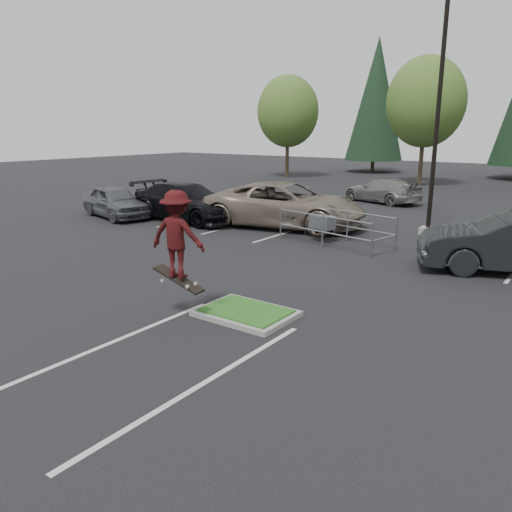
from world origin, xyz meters
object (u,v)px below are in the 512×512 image
Objects in this scene: conif_a at (376,99)px; car_l_black at (186,202)px; decid_b at (426,105)px; cart_corral at (325,223)px; car_far_silver at (383,190)px; decid_a at (288,114)px; skateboarder at (177,235)px; car_l_grey at (115,202)px; light_pole at (437,122)px; car_l_tan at (284,205)px.

conif_a is 2.10× the size of car_l_black.
decid_b is at bearing -5.84° from car_l_black.
car_far_silver reaches higher than cart_corral.
decid_a is 35.48m from skateboarder.
decid_a is 27.42m from cart_corral.
car_l_grey reaches higher than car_far_silver.
decid_a is (-18.51, 18.03, 1.02)m from light_pole.
light_pole is at bearing -81.38° from car_l_tan.
car_far_silver is (1.36, -10.79, -5.32)m from decid_b.
conif_a is 33.60m from car_l_grey.
car_l_black is 3.79m from car_l_grey.
decid_a is at bearing 136.62° from cart_corral.
car_l_black reaches higher than car_l_grey.
car_l_black is at bearing 94.49° from car_l_tan.
car_l_tan is 1.16× the size of car_l_black.
car_l_tan reaches higher than cart_corral.
decid_a reaches higher than skateboarder.
decid_b is 23.02m from car_l_black.
skateboarder reaches higher than cart_corral.
skateboarder is 0.46× the size of car_far_silver.
decid_b is 1.94× the size of car_far_silver.
car_l_tan is at bearing -56.95° from car_l_grey.
car_l_tan is at bearing -57.86° from decid_a.
light_pole is 2.19× the size of car_l_grey.
skateboarder is 11.63m from car_l_tan.
cart_corral is 1.00× the size of car_l_grey.
decid_a is 12.02m from decid_b.
decid_b is 1.34× the size of car_l_tan.
decid_a is 1.94× the size of cart_corral.
conif_a is 32.39m from car_l_black.
car_l_grey is at bearing -107.66° from decid_b.
light_pole is 2.20× the size of cart_corral.
decid_a is at bearing -76.73° from skateboarder.
decid_b is 2.09× the size of cart_corral.
conif_a is (-14.50, 28.00, 2.54)m from light_pole.
car_l_tan is (12.69, -20.20, -4.58)m from decid_a.
car_l_black is at bearing -100.25° from decid_b.
car_far_silver is at bearing -20.98° from car_l_black.
skateboarder is (12.80, -41.00, -5.11)m from conif_a.
skateboarder is 0.32× the size of car_l_tan.
decid_b is 12.11m from car_far_silver.
decid_a is 24.30m from car_l_tan.
light_pole is 6.10m from cart_corral.
car_far_silver is (-3.45, 20.74, -1.27)m from skateboarder.
light_pole is 4.40× the size of skateboarder.
decid_a reaches higher than car_l_black.
car_far_silver is (9.35, -20.26, -6.38)m from conif_a.
conif_a is at bearing 11.64° from car_l_black.
light_pole is 1.41× the size of car_l_tan.
skateboarder is at bearing -81.33° from decid_b.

